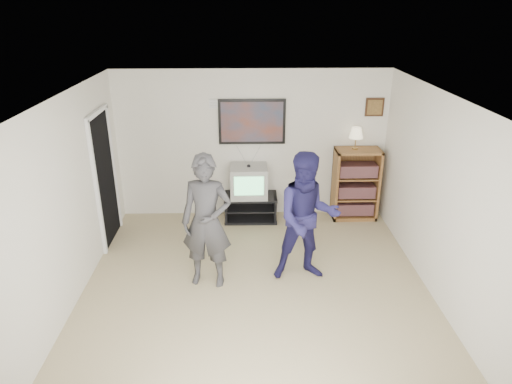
{
  "coord_description": "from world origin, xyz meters",
  "views": [
    {
      "loc": [
        -0.13,
        -4.84,
        3.49
      ],
      "look_at": [
        0.02,
        0.7,
        1.15
      ],
      "focal_mm": 32.0,
      "sensor_mm": 36.0,
      "label": 1
    }
  ],
  "objects_px": {
    "media_stand": "(251,207)",
    "person_short": "(307,218)",
    "crt_television": "(249,181)",
    "bookshelf": "(355,184)",
    "person_tall": "(207,222)"
  },
  "relations": [
    {
      "from": "media_stand",
      "to": "person_short",
      "type": "xyz_separation_m",
      "value": [
        0.71,
        -1.78,
        0.66
      ]
    },
    {
      "from": "crt_television",
      "to": "person_short",
      "type": "xyz_separation_m",
      "value": [
        0.74,
        -1.78,
        0.18
      ]
    },
    {
      "from": "bookshelf",
      "to": "person_tall",
      "type": "bearing_deg",
      "value": -140.9
    },
    {
      "from": "crt_television",
      "to": "person_short",
      "type": "distance_m",
      "value": 1.93
    },
    {
      "from": "media_stand",
      "to": "crt_television",
      "type": "distance_m",
      "value": 0.48
    },
    {
      "from": "media_stand",
      "to": "person_tall",
      "type": "relative_size",
      "value": 0.5
    },
    {
      "from": "bookshelf",
      "to": "person_short",
      "type": "bearing_deg",
      "value": -120.43
    },
    {
      "from": "bookshelf",
      "to": "person_tall",
      "type": "xyz_separation_m",
      "value": [
        -2.37,
        -1.93,
        0.28
      ]
    },
    {
      "from": "crt_television",
      "to": "person_tall",
      "type": "distance_m",
      "value": 1.97
    },
    {
      "from": "media_stand",
      "to": "bookshelf",
      "type": "height_order",
      "value": "bookshelf"
    },
    {
      "from": "crt_television",
      "to": "person_short",
      "type": "bearing_deg",
      "value": -68.23
    },
    {
      "from": "crt_television",
      "to": "bookshelf",
      "type": "bearing_deg",
      "value": 0.76
    },
    {
      "from": "crt_television",
      "to": "person_tall",
      "type": "relative_size",
      "value": 0.34
    },
    {
      "from": "media_stand",
      "to": "person_tall",
      "type": "distance_m",
      "value": 2.08
    },
    {
      "from": "media_stand",
      "to": "person_tall",
      "type": "xyz_separation_m",
      "value": [
        -0.59,
        -1.88,
        0.67
      ]
    }
  ]
}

